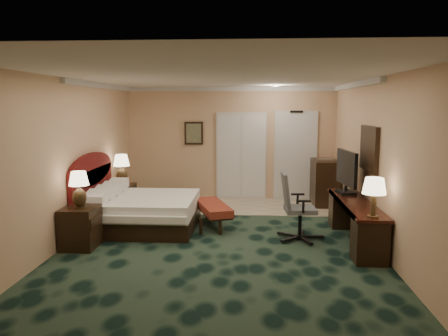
# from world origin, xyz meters

# --- Properties ---
(floor) EXTENTS (5.00, 7.50, 0.00)m
(floor) POSITION_xyz_m (0.00, 0.00, 0.00)
(floor) COLOR black
(floor) RESTS_ON ground
(ceiling) EXTENTS (5.00, 7.50, 0.00)m
(ceiling) POSITION_xyz_m (0.00, 0.00, 2.70)
(ceiling) COLOR silver
(ceiling) RESTS_ON wall_back
(wall_back) EXTENTS (5.00, 0.00, 2.70)m
(wall_back) POSITION_xyz_m (0.00, 3.75, 1.35)
(wall_back) COLOR #DCAB87
(wall_back) RESTS_ON ground
(wall_front) EXTENTS (5.00, 0.00, 2.70)m
(wall_front) POSITION_xyz_m (0.00, -3.75, 1.35)
(wall_front) COLOR #DCAB87
(wall_front) RESTS_ON ground
(wall_left) EXTENTS (0.00, 7.50, 2.70)m
(wall_left) POSITION_xyz_m (-2.50, 0.00, 1.35)
(wall_left) COLOR #DCAB87
(wall_left) RESTS_ON ground
(wall_right) EXTENTS (0.00, 7.50, 2.70)m
(wall_right) POSITION_xyz_m (2.50, 0.00, 1.35)
(wall_right) COLOR #DCAB87
(wall_right) RESTS_ON ground
(crown_molding) EXTENTS (5.00, 7.50, 0.10)m
(crown_molding) POSITION_xyz_m (0.00, 0.00, 2.65)
(crown_molding) COLOR silver
(crown_molding) RESTS_ON wall_back
(tile_patch) EXTENTS (3.20, 1.70, 0.01)m
(tile_patch) POSITION_xyz_m (0.90, 2.90, 0.01)
(tile_patch) COLOR tan
(tile_patch) RESTS_ON ground
(headboard) EXTENTS (0.12, 2.00, 1.40)m
(headboard) POSITION_xyz_m (-2.44, 1.00, 0.70)
(headboard) COLOR #43080C
(headboard) RESTS_ON ground
(entry_door) EXTENTS (1.02, 0.06, 2.18)m
(entry_door) POSITION_xyz_m (1.55, 3.72, 1.05)
(entry_door) COLOR silver
(entry_door) RESTS_ON ground
(closet_doors) EXTENTS (1.20, 0.06, 2.10)m
(closet_doors) POSITION_xyz_m (0.25, 3.71, 1.05)
(closet_doors) COLOR white
(closet_doors) RESTS_ON ground
(wall_art) EXTENTS (0.45, 0.06, 0.55)m
(wall_art) POSITION_xyz_m (-0.90, 3.71, 1.60)
(wall_art) COLOR #455E4E
(wall_art) RESTS_ON wall_back
(wall_mirror) EXTENTS (0.05, 0.95, 0.75)m
(wall_mirror) POSITION_xyz_m (2.46, 0.60, 1.55)
(wall_mirror) COLOR white
(wall_mirror) RESTS_ON wall_right
(bed) EXTENTS (1.87, 1.74, 0.59)m
(bed) POSITION_xyz_m (-1.46, 1.01, 0.30)
(bed) COLOR white
(bed) RESTS_ON ground
(nightstand_near) EXTENTS (0.53, 0.60, 0.66)m
(nightstand_near) POSITION_xyz_m (-2.22, -0.17, 0.33)
(nightstand_near) COLOR black
(nightstand_near) RESTS_ON ground
(nightstand_far) EXTENTS (0.47, 0.54, 0.59)m
(nightstand_far) POSITION_xyz_m (-2.24, 2.23, 0.30)
(nightstand_far) COLOR black
(nightstand_far) RESTS_ON ground
(lamp_near) EXTENTS (0.33, 0.33, 0.58)m
(lamp_near) POSITION_xyz_m (-2.19, -0.22, 0.95)
(lamp_near) COLOR #312110
(lamp_near) RESTS_ON nightstand_near
(lamp_far) EXTENTS (0.37, 0.37, 0.65)m
(lamp_far) POSITION_xyz_m (-2.24, 2.20, 0.92)
(lamp_far) COLOR #312110
(lamp_far) RESTS_ON nightstand_far
(bed_bench) EXTENTS (0.84, 1.35, 0.43)m
(bed_bench) POSITION_xyz_m (-0.21, 1.21, 0.22)
(bed_bench) COLOR brown
(bed_bench) RESTS_ON ground
(desk) EXTENTS (0.51, 2.37, 0.68)m
(desk) POSITION_xyz_m (2.22, 0.39, 0.34)
(desk) COLOR black
(desk) RESTS_ON ground
(tv) EXTENTS (0.18, 1.01, 0.78)m
(tv) POSITION_xyz_m (2.20, 1.07, 1.08)
(tv) COLOR black
(tv) RESTS_ON desk
(desk_lamp) EXTENTS (0.37, 0.37, 0.58)m
(desk_lamp) POSITION_xyz_m (2.23, -0.63, 0.98)
(desk_lamp) COLOR #312110
(desk_lamp) RESTS_ON desk
(desk_chair) EXTENTS (0.71, 0.67, 1.14)m
(desk_chair) POSITION_xyz_m (1.33, 0.48, 0.57)
(desk_chair) COLOR #4C4D54
(desk_chair) RESTS_ON ground
(minibar) EXTENTS (0.54, 0.98, 1.03)m
(minibar) POSITION_xyz_m (2.18, 3.20, 0.52)
(minibar) COLOR black
(minibar) RESTS_ON ground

